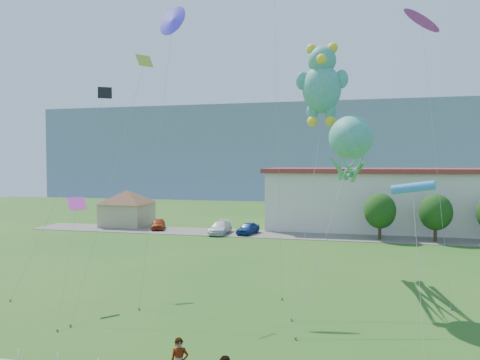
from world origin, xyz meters
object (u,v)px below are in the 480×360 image
object	(u,v)px
octopus_kite	(350,151)
parked_car_white	(220,228)
pavilion	(127,204)
teddy_bear_kite	(322,83)
parked_car_red	(158,224)
parked_car_blue	(248,228)

from	to	relation	value
octopus_kite	parked_car_white	bearing A→B (deg)	125.15
pavilion	teddy_bear_kite	bearing A→B (deg)	-42.02
parked_car_red	teddy_bear_kite	world-z (taller)	teddy_bear_kite
octopus_kite	teddy_bear_kite	size ratio (longest dim) A/B	0.87
octopus_kite	teddy_bear_kite	bearing A→B (deg)	172.86
parked_car_white	parked_car_blue	distance (m)	3.53
pavilion	teddy_bear_kite	xyz separation A→B (m)	(27.94, -25.18, 11.50)
parked_car_white	octopus_kite	xyz separation A→B (m)	(15.09, -21.43, 8.95)
parked_car_blue	teddy_bear_kite	bearing A→B (deg)	-51.55
pavilion	octopus_kite	size ratio (longest dim) A/B	0.61
parked_car_white	octopus_kite	bearing A→B (deg)	-53.61
parked_car_white	pavilion	bearing A→B (deg)	166.13
parked_car_blue	octopus_kite	distance (m)	26.36
teddy_bear_kite	parked_car_blue	bearing A→B (deg)	114.00
pavilion	octopus_kite	distance (m)	39.81
teddy_bear_kite	parked_car_red	bearing A→B (deg)	134.21
pavilion	parked_car_red	xyz separation A→B (m)	(5.76, -2.37, -2.27)
parked_car_red	parked_car_white	bearing A→B (deg)	-28.82
parked_car_blue	parked_car_white	bearing A→B (deg)	-157.84
pavilion	parked_car_blue	bearing A→B (deg)	-10.89
octopus_kite	teddy_bear_kite	xyz separation A→B (m)	(-1.95, 0.24, 4.77)
pavilion	octopus_kite	world-z (taller)	octopus_kite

